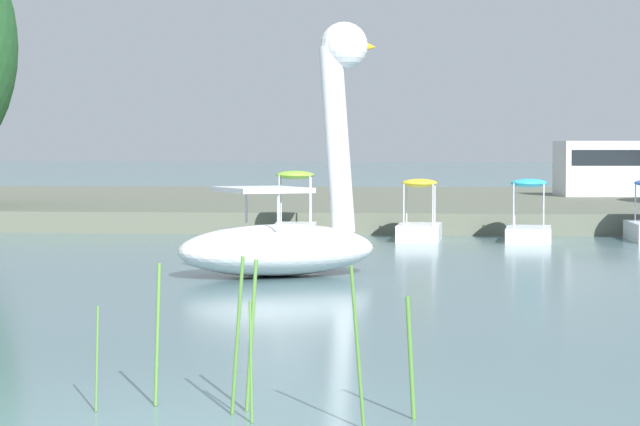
% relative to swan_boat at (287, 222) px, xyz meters
% --- Properties ---
extents(shore_bank_far, '(135.99, 22.97, 0.53)m').
position_rel_swan_boat_xyz_m(shore_bank_far, '(0.48, 21.91, -0.62)').
color(shore_bank_far, '#5B6051').
rests_on(shore_bank_far, ground_plane).
extents(swan_boat, '(3.93, 3.39, 4.24)m').
position_rel_swan_boat_xyz_m(swan_boat, '(0.00, 0.00, 0.00)').
color(swan_boat, white).
rests_on(swan_boat, ground_plane).
extents(pedal_boat_lime, '(1.09, 1.79, 1.59)m').
position_rel_swan_boat_xyz_m(pedal_boat_lime, '(-0.93, 9.04, -0.39)').
color(pedal_boat_lime, white).
rests_on(pedal_boat_lime, ground_plane).
extents(pedal_boat_yellow, '(1.03, 1.81, 1.42)m').
position_rel_swan_boat_xyz_m(pedal_boat_yellow, '(2.00, 8.54, -0.45)').
color(pedal_boat_yellow, white).
rests_on(pedal_boat_yellow, ground_plane).
extents(pedal_boat_cyan, '(1.15, 2.01, 1.43)m').
position_rel_swan_boat_xyz_m(pedal_boat_cyan, '(4.48, 8.53, -0.45)').
color(pedal_boat_cyan, white).
rests_on(pedal_boat_cyan, ground_plane).
extents(parked_van, '(4.83, 2.59, 1.84)m').
position_rel_swan_boat_xyz_m(parked_van, '(8.62, 23.37, 0.65)').
color(parked_van, silver).
rests_on(parked_van, shore_bank_far).
extents(reed_clump_foreground, '(2.55, 0.97, 1.26)m').
position_rel_swan_boat_xyz_m(reed_clump_foreground, '(1.27, -11.50, -0.32)').
color(reed_clump_foreground, '#4C7F33').
rests_on(reed_clump_foreground, ground_plane).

